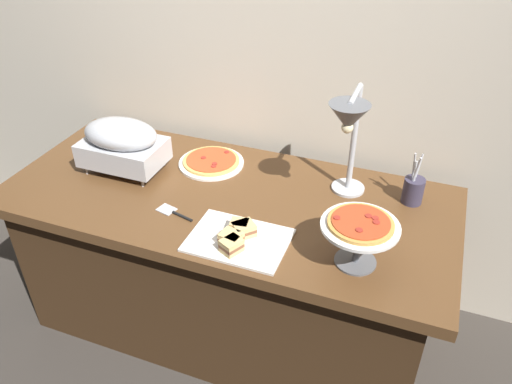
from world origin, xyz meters
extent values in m
plane|color=#38332D|center=(0.00, 0.00, 0.00)|extent=(8.00, 8.00, 0.00)
cube|color=beige|center=(0.00, 0.50, 1.20)|extent=(4.40, 0.04, 2.40)
cube|color=brown|center=(0.00, 0.00, 0.73)|extent=(1.90, 0.84, 0.05)
cube|color=#3C2715|center=(0.00, 0.00, 0.35)|extent=(1.75, 0.74, 0.71)
cylinder|color=#B7BABF|center=(-0.65, -0.06, 0.78)|extent=(0.01, 0.01, 0.04)
cylinder|color=#B7BABF|center=(-0.36, -0.06, 0.78)|extent=(0.01, 0.01, 0.04)
cylinder|color=#B7BABF|center=(-0.65, 0.12, 0.78)|extent=(0.01, 0.01, 0.04)
cylinder|color=#B7BABF|center=(-0.36, 0.12, 0.78)|extent=(0.01, 0.01, 0.04)
cube|color=#B7BABF|center=(-0.51, 0.03, 0.85)|extent=(0.36, 0.23, 0.10)
ellipsoid|color=#B7BABF|center=(-0.51, 0.03, 0.94)|extent=(0.34, 0.22, 0.12)
cylinder|color=#B7BABF|center=(0.47, 0.23, 0.77)|extent=(0.14, 0.14, 0.01)
cylinder|color=#B7BABF|center=(0.47, 0.23, 1.00)|extent=(0.02, 0.02, 0.46)
cylinder|color=#B7BABF|center=(0.47, 0.14, 1.23)|extent=(0.02, 0.18, 0.02)
cone|color=#595B60|center=(0.47, 0.05, 1.18)|extent=(0.15, 0.15, 0.10)
sphere|color=#F9EAB2|center=(0.47, 0.05, 1.14)|extent=(0.04, 0.04, 0.04)
cylinder|color=white|center=(-0.16, 0.21, 0.77)|extent=(0.30, 0.30, 0.01)
cylinder|color=#DBA856|center=(-0.16, 0.21, 0.78)|extent=(0.26, 0.26, 0.01)
cylinder|color=#B74723|center=(-0.16, 0.21, 0.79)|extent=(0.23, 0.23, 0.00)
cylinder|color=maroon|center=(-0.12, 0.29, 0.79)|extent=(0.02, 0.02, 0.00)
cylinder|color=maroon|center=(-0.13, 0.15, 0.79)|extent=(0.02, 0.02, 0.00)
cylinder|color=maroon|center=(-0.20, 0.21, 0.79)|extent=(0.02, 0.02, 0.00)
cylinder|color=maroon|center=(-0.13, 0.18, 0.79)|extent=(0.02, 0.02, 0.00)
cylinder|color=#595B60|center=(0.59, -0.22, 0.84)|extent=(0.02, 0.02, 0.15)
cylinder|color=#595B60|center=(0.59, -0.22, 0.76)|extent=(0.15, 0.15, 0.01)
cylinder|color=white|center=(0.59, -0.22, 0.92)|extent=(0.27, 0.27, 0.01)
cylinder|color=#C68E42|center=(0.59, -0.22, 0.93)|extent=(0.22, 0.22, 0.01)
cylinder|color=#AD3D1E|center=(0.59, -0.22, 0.94)|extent=(0.20, 0.20, 0.00)
cylinder|color=maroon|center=(0.60, -0.27, 0.94)|extent=(0.02, 0.02, 0.00)
cylinder|color=maroon|center=(0.64, -0.21, 0.94)|extent=(0.02, 0.02, 0.00)
cylinder|color=maroon|center=(0.51, -0.23, 0.94)|extent=(0.02, 0.02, 0.00)
cylinder|color=maroon|center=(0.64, -0.19, 0.94)|extent=(0.02, 0.02, 0.00)
cylinder|color=maroon|center=(0.61, -0.18, 0.94)|extent=(0.02, 0.02, 0.00)
cube|color=white|center=(0.16, -0.26, 0.77)|extent=(0.37, 0.27, 0.01)
cube|color=tan|center=(0.15, -0.22, 0.78)|extent=(0.08, 0.07, 0.02)
cube|color=brown|center=(0.15, -0.22, 0.80)|extent=(0.08, 0.07, 0.01)
cube|color=tan|center=(0.15, -0.22, 0.81)|extent=(0.08, 0.07, 0.02)
cube|color=tan|center=(0.15, -0.29, 0.78)|extent=(0.09, 0.08, 0.02)
cube|color=brown|center=(0.15, -0.29, 0.80)|extent=(0.09, 0.08, 0.01)
cube|color=tan|center=(0.15, -0.29, 0.81)|extent=(0.09, 0.08, 0.02)
cube|color=tan|center=(0.17, -0.23, 0.78)|extent=(0.10, 0.10, 0.02)
cube|color=brown|center=(0.17, -0.23, 0.80)|extent=(0.10, 0.10, 0.01)
cube|color=tan|center=(0.17, -0.23, 0.81)|extent=(0.10, 0.10, 0.02)
cube|color=tan|center=(0.17, -0.33, 0.78)|extent=(0.09, 0.09, 0.02)
cube|color=brown|center=(0.17, -0.33, 0.80)|extent=(0.09, 0.09, 0.01)
cube|color=tan|center=(0.17, -0.33, 0.81)|extent=(0.09, 0.09, 0.02)
cylinder|color=black|center=(-0.65, 0.22, 0.78)|extent=(0.06, 0.06, 0.03)
cylinder|color=maroon|center=(-0.65, 0.22, 0.79)|extent=(0.05, 0.05, 0.01)
cylinder|color=#383347|center=(0.73, 0.23, 0.82)|extent=(0.08, 0.08, 0.11)
cylinder|color=#B7BABF|center=(0.73, 0.22, 0.88)|extent=(0.02, 0.03, 0.17)
cylinder|color=#B7BABF|center=(0.73, 0.22, 0.88)|extent=(0.02, 0.01, 0.17)
cylinder|color=#B7BABF|center=(0.72, 0.24, 0.89)|extent=(0.02, 0.03, 0.20)
cylinder|color=#B7BABF|center=(0.73, 0.25, 0.88)|extent=(0.03, 0.04, 0.18)
cylinder|color=#B7BABF|center=(0.73, 0.21, 0.89)|extent=(0.03, 0.04, 0.20)
cube|color=#B7BABF|center=(-0.18, -0.18, 0.76)|extent=(0.08, 0.07, 0.00)
cylinder|color=black|center=(-0.10, -0.20, 0.76)|extent=(0.10, 0.04, 0.01)
camera|label=1|loc=(0.75, -1.60, 1.97)|focal=35.81mm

